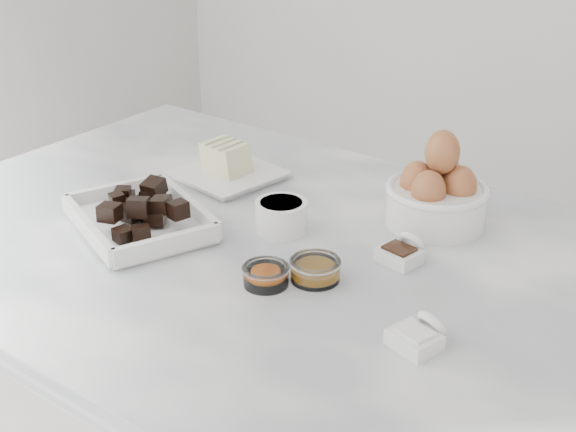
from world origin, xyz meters
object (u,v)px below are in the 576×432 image
object	(u,v)px
chocolate_dish	(139,214)
sugar_ramekin	(281,215)
butter_plate	(227,166)
vanilla_spoon	(402,252)
egg_bowl	(437,194)
salt_spoon	(419,335)
zest_bowl	(266,274)
honey_bowl	(315,269)

from	to	relation	value
chocolate_dish	sugar_ramekin	world-z (taller)	chocolate_dish
butter_plate	vanilla_spoon	distance (m)	0.41
butter_plate	sugar_ramekin	world-z (taller)	butter_plate
egg_bowl	salt_spoon	world-z (taller)	egg_bowl
salt_spoon	zest_bowl	bearing A→B (deg)	179.02
honey_bowl	chocolate_dish	bearing A→B (deg)	-173.84
vanilla_spoon	zest_bowl	bearing A→B (deg)	-123.97
vanilla_spoon	egg_bowl	bearing A→B (deg)	97.81
egg_bowl	zest_bowl	bearing A→B (deg)	-107.26
sugar_ramekin	honey_bowl	bearing A→B (deg)	-35.61
egg_bowl	vanilla_spoon	bearing A→B (deg)	-82.19
chocolate_dish	salt_spoon	xyz separation A→B (m)	(0.50, -0.02, -0.01)
honey_bowl	vanilla_spoon	bearing A→B (deg)	60.12
butter_plate	egg_bowl	xyz separation A→B (m)	(0.38, 0.06, 0.03)
chocolate_dish	zest_bowl	distance (m)	0.26
chocolate_dish	butter_plate	size ratio (longest dim) A/B	1.53
vanilla_spoon	butter_plate	bearing A→B (deg)	168.74
honey_bowl	butter_plate	bearing A→B (deg)	149.01
sugar_ramekin	honey_bowl	world-z (taller)	sugar_ramekin
zest_bowl	salt_spoon	bearing A→B (deg)	-0.98
sugar_ramekin	vanilla_spoon	xyz separation A→B (m)	(0.20, 0.03, -0.01)
zest_bowl	salt_spoon	xyz separation A→B (m)	(0.23, -0.00, -0.00)
sugar_ramekin	salt_spoon	distance (m)	0.35
sugar_ramekin	zest_bowl	xyz separation A→B (m)	(0.08, -0.14, -0.01)
salt_spoon	vanilla_spoon	bearing A→B (deg)	124.83
chocolate_dish	zest_bowl	world-z (taller)	chocolate_dish
butter_plate	vanilla_spoon	size ratio (longest dim) A/B	2.44
butter_plate	egg_bowl	world-z (taller)	egg_bowl
chocolate_dish	vanilla_spoon	distance (m)	0.41
sugar_ramekin	vanilla_spoon	distance (m)	0.20
chocolate_dish	vanilla_spoon	size ratio (longest dim) A/B	3.73
honey_bowl	zest_bowl	bearing A→B (deg)	-132.21
zest_bowl	egg_bowl	bearing A→B (deg)	72.74
zest_bowl	butter_plate	bearing A→B (deg)	138.79
honey_bowl	salt_spoon	bearing A→B (deg)	-16.12
sugar_ramekin	vanilla_spoon	size ratio (longest dim) A/B	1.07
butter_plate	sugar_ramekin	size ratio (longest dim) A/B	2.27
honey_bowl	salt_spoon	distance (m)	0.20
butter_plate	egg_bowl	bearing A→B (deg)	8.71
egg_bowl	zest_bowl	xyz separation A→B (m)	(-0.10, -0.31, -0.03)
zest_bowl	sugar_ramekin	bearing A→B (deg)	120.09
sugar_ramekin	salt_spoon	bearing A→B (deg)	-24.80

